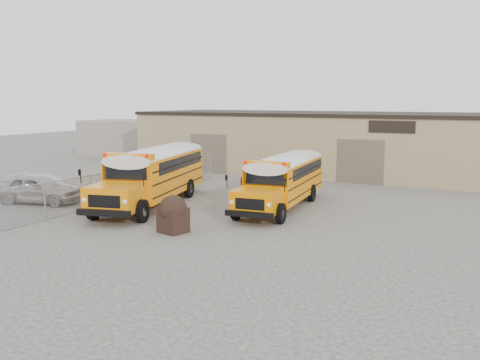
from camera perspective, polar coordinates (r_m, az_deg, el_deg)
The scene contains 10 objects.
ground at distance 25.27m, azimuth -5.65°, elevation -4.41°, with size 120.00×120.00×0.00m, color #3D3A38.
warehouse at distance 42.82m, azimuth 9.38°, elevation 4.06°, with size 30.20×10.20×4.67m.
chainlink_fence at distance 31.01m, azimuth -11.82°, elevation -0.43°, with size 0.07×18.07×1.81m.
distant_building_left at distance 55.62m, azimuth -11.95°, elevation 4.41°, with size 8.00×6.00×3.60m, color gray.
school_bus_left at distance 35.44m, azimuth -5.16°, elevation 2.29°, with size 5.14×10.93×3.11m.
school_bus_right at distance 33.90m, azimuth 7.41°, elevation 1.62°, with size 3.38×9.64×2.76m.
tarp_bundle at distance 23.06m, azimuth -7.16°, elevation -3.56°, with size 1.29×1.21×1.63m.
car_silver at distance 31.35m, azimuth -20.70°, elevation -0.91°, with size 1.87×4.66×1.59m, color #AAAAAE.
car_white at distance 32.77m, azimuth -20.16°, elevation -0.68°, with size 1.93×4.75×1.38m, color white.
car_dark at distance 36.65m, azimuth -9.67°, elevation 0.62°, with size 1.42×4.06×1.34m, color black.
Camera 1 is at (13.76, -20.42, 5.65)m, focal length 40.00 mm.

